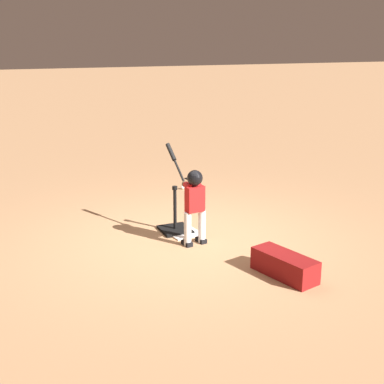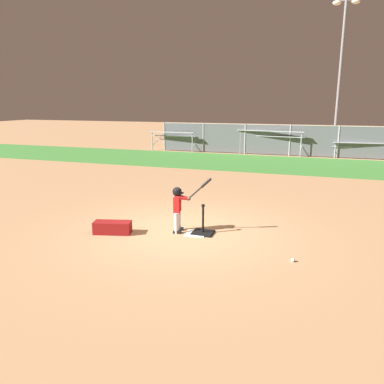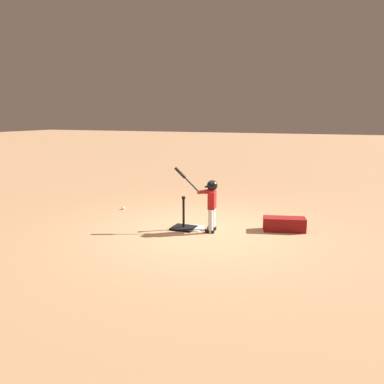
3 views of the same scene
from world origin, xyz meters
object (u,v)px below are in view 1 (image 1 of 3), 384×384
equipment_bag (285,265)px  baseball (183,187)px  batting_tee (175,226)px  batter_child (193,197)px

equipment_bag → baseball: bearing=-18.9°
batting_tee → batter_child: batter_child is taller
baseball → equipment_bag: size_ratio=0.09×
batting_tee → baseball: batting_tee is taller
batting_tee → baseball: (2.06, -0.94, -0.05)m
baseball → equipment_bag: bearing=175.8°
batter_child → batting_tee: bearing=5.7°
batter_child → equipment_bag: batter_child is taller
batting_tee → equipment_bag: (-1.96, -0.65, 0.06)m
batting_tee → equipment_bag: batting_tee is taller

